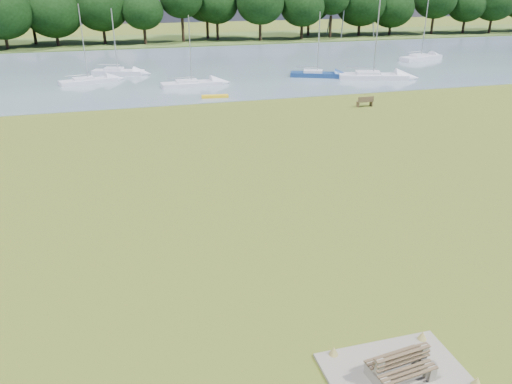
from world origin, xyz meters
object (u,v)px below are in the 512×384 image
object	(u,v)px
kayak	(215,96)
sailboat_0	(87,79)
sailboat_2	(117,70)
sailboat_5	(421,56)
riverbank_bench	(365,102)
sailboat_1	(191,82)
sailboat_4	(372,74)
bench_pair	(401,366)
sailboat_6	(317,73)

from	to	relation	value
kayak	sailboat_0	world-z (taller)	sailboat_0
sailboat_2	sailboat_5	world-z (taller)	sailboat_5
riverbank_bench	sailboat_1	bearing A→B (deg)	136.22
sailboat_5	sailboat_1	bearing A→B (deg)	179.88
riverbank_bench	sailboat_4	bearing A→B (deg)	59.48
bench_pair	sailboat_5	distance (m)	63.67
riverbank_bench	sailboat_4	distance (m)	13.52
sailboat_0	sailboat_6	xyz separation A→B (m)	(25.94, -3.26, 0.05)
sailboat_4	sailboat_5	bearing A→B (deg)	58.02
sailboat_4	sailboat_2	bearing A→B (deg)	177.85
bench_pair	riverbank_bench	xyz separation A→B (m)	(14.48, 30.91, -0.03)
bench_pair	sailboat_1	bearing A→B (deg)	82.42
bench_pair	kayak	distance (m)	38.05
sailboat_1	sailboat_4	distance (m)	20.86
sailboat_1	sailboat_5	distance (m)	35.28
sailboat_2	sailboat_6	xyz separation A→B (m)	(22.64, -7.76, -0.03)
sailboat_0	sailboat_1	bearing A→B (deg)	-39.66
kayak	sailboat_6	distance (m)	15.62
riverbank_bench	sailboat_5	distance (m)	30.20
sailboat_6	bench_pair	bearing A→B (deg)	-85.48
riverbank_bench	kayak	bearing A→B (deg)	150.37
kayak	sailboat_2	distance (m)	17.72
sailboat_0	sailboat_6	bearing A→B (deg)	-23.93
sailboat_0	sailboat_5	distance (m)	45.14
riverbank_bench	sailboat_4	size ratio (longest dim) A/B	0.15
riverbank_bench	sailboat_5	bearing A→B (deg)	48.16
sailboat_5	sailboat_6	xyz separation A→B (m)	(-18.96, -7.96, -0.06)
riverbank_bench	kayak	world-z (taller)	riverbank_bench
riverbank_bench	sailboat_2	bearing A→B (deg)	133.68
sailboat_1	sailboat_5	bearing A→B (deg)	11.49
kayak	sailboat_0	size ratio (longest dim) A/B	0.32
sailboat_2	sailboat_6	world-z (taller)	sailboat_2
kayak	sailboat_2	size ratio (longest dim) A/B	0.35
sailboat_6	kayak	bearing A→B (deg)	-127.76
sailboat_2	sailboat_4	xyz separation A→B (m)	(28.35, -10.71, 0.03)
kayak	sailboat_1	xyz separation A→B (m)	(-1.40, 6.20, 0.26)
bench_pair	sailboat_0	xyz separation A→B (m)	(-10.36, 48.79, -0.05)
sailboat_5	sailboat_2	bearing A→B (deg)	164.89
riverbank_bench	sailboat_0	bearing A→B (deg)	144.03
bench_pair	sailboat_5	world-z (taller)	sailboat_5
riverbank_bench	sailboat_1	xyz separation A→B (m)	(-13.97, 13.29, -0.03)
sailboat_2	sailboat_6	distance (m)	23.93
sailboat_6	sailboat_0	bearing A→B (deg)	-163.76
kayak	sailboat_2	world-z (taller)	sailboat_2
sailboat_0	sailboat_6	size ratio (longest dim) A/B	1.14
sailboat_4	sailboat_5	xyz separation A→B (m)	(13.24, 10.91, -0.01)
sailboat_0	riverbank_bench	bearing A→B (deg)	-52.51
bench_pair	sailboat_4	world-z (taller)	sailboat_4
sailboat_0	sailboat_2	distance (m)	5.58
sailboat_2	sailboat_6	bearing A→B (deg)	0.72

